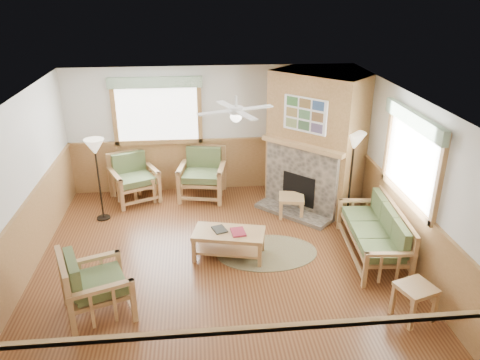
{
  "coord_description": "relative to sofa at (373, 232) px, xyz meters",
  "views": [
    {
      "loc": [
        -0.32,
        -6.59,
        4.31
      ],
      "look_at": [
        0.4,
        0.7,
        1.15
      ],
      "focal_mm": 35.0,
      "sensor_mm": 36.0,
      "label": 1
    }
  ],
  "objects": [
    {
      "name": "wainscot",
      "position": [
        -2.55,
        0.05,
        0.12
      ],
      "size": [
        6.0,
        6.0,
        1.1
      ],
      "primitive_type": null,
      "color": "olive",
      "rests_on": "floor"
    },
    {
      "name": "floor_lamp_left",
      "position": [
        -4.73,
        1.78,
        0.38
      ],
      "size": [
        0.4,
        0.4,
        1.63
      ],
      "primitive_type": null,
      "rotation": [
        0.0,
        0.0,
        -0.08
      ],
      "color": "black",
      "rests_on": "floor"
    },
    {
      "name": "floor",
      "position": [
        -2.55,
        0.05,
        -0.44
      ],
      "size": [
        6.0,
        6.0,
        0.01
      ],
      "primitive_type": "cube",
      "color": "brown",
      "rests_on": "ground"
    },
    {
      "name": "book_dark",
      "position": [
        -2.54,
        0.26,
        0.06
      ],
      "size": [
        0.28,
        0.32,
        0.03
      ],
      "primitive_type": "cube",
      "rotation": [
        0.0,
        0.0,
        0.33
      ],
      "color": "#262721",
      "rests_on": "coffee_table"
    },
    {
      "name": "book_red",
      "position": [
        -2.24,
        0.14,
        0.06
      ],
      "size": [
        0.25,
        0.32,
        0.03
      ],
      "primitive_type": "cube",
      "rotation": [
        0.0,
        0.0,
        0.12
      ],
      "color": "maroon",
      "rests_on": "coffee_table"
    },
    {
      "name": "wall_left",
      "position": [
        -5.55,
        0.05,
        0.92
      ],
      "size": [
        0.02,
        6.0,
        2.7
      ],
      "primitive_type": "cube",
      "color": "silver",
      "rests_on": "floor"
    },
    {
      "name": "armchair_back_left",
      "position": [
        -4.19,
        2.6,
        0.05
      ],
      "size": [
        1.15,
        1.15,
        0.97
      ],
      "primitive_type": null,
      "rotation": [
        0.0,
        0.0,
        0.43
      ],
      "color": "tan",
      "rests_on": "floor"
    },
    {
      "name": "ceiling",
      "position": [
        -2.55,
        0.05,
        2.27
      ],
      "size": [
        6.0,
        6.0,
        0.01
      ],
      "primitive_type": "cube",
      "color": "white",
      "rests_on": "floor"
    },
    {
      "name": "wall_front",
      "position": [
        -2.55,
        -2.95,
        0.92
      ],
      "size": [
        6.0,
        0.02,
        2.7
      ],
      "primitive_type": "cube",
      "color": "silver",
      "rests_on": "floor"
    },
    {
      "name": "braided_rug",
      "position": [
        -1.74,
        0.23,
        -0.43
      ],
      "size": [
        2.21,
        2.21,
        0.01
      ],
      "primitive_type": "cylinder",
      "rotation": [
        0.0,
        0.0,
        -0.34
      ],
      "color": "brown",
      "rests_on": "floor"
    },
    {
      "name": "armchair_back_right",
      "position": [
        -2.77,
        2.6,
        0.08
      ],
      "size": [
        1.07,
        1.07,
        1.03
      ],
      "primitive_type": null,
      "rotation": [
        0.0,
        0.0,
        -0.18
      ],
      "color": "tan",
      "rests_on": "floor"
    },
    {
      "name": "end_table_sofa",
      "position": [
        0.0,
        -1.61,
        -0.17
      ],
      "size": [
        0.58,
        0.57,
        0.52
      ],
      "primitive_type": null,
      "rotation": [
        0.0,
        0.0,
        0.32
      ],
      "color": "tan",
      "rests_on": "floor"
    },
    {
      "name": "window_back",
      "position": [
        -3.65,
        3.01,
        2.1
      ],
      "size": [
        1.9,
        0.16,
        1.5
      ],
      "primitive_type": null,
      "color": "white",
      "rests_on": "wall_back"
    },
    {
      "name": "floor_lamp_right",
      "position": [
        0.0,
        1.3,
        0.45
      ],
      "size": [
        0.46,
        0.46,
        1.76
      ],
      "primitive_type": null,
      "rotation": [
        0.0,
        0.0,
        0.16
      ],
      "color": "black",
      "rests_on": "floor"
    },
    {
      "name": "footstool",
      "position": [
        -1.06,
        1.54,
        -0.22
      ],
      "size": [
        0.56,
        0.56,
        0.42
      ],
      "primitive_type": null,
      "rotation": [
        0.0,
        0.0,
        -0.18
      ],
      "color": "tan",
      "rests_on": "floor"
    },
    {
      "name": "wall_right",
      "position": [
        0.45,
        0.05,
        0.92
      ],
      "size": [
        0.02,
        6.0,
        2.7
      ],
      "primitive_type": "cube",
      "color": "silver",
      "rests_on": "floor"
    },
    {
      "name": "fireplace",
      "position": [
        -0.5,
        2.1,
        0.92
      ],
      "size": [
        3.11,
        3.11,
        2.7
      ],
      "primitive_type": null,
      "rotation": [
        0.0,
        0.0,
        -0.79
      ],
      "color": "olive",
      "rests_on": "floor"
    },
    {
      "name": "sofa",
      "position": [
        0.0,
        0.0,
        0.0
      ],
      "size": [
        1.94,
        0.93,
        0.87
      ],
      "primitive_type": null,
      "rotation": [
        0.0,
        0.0,
        -1.65
      ],
      "color": "tan",
      "rests_on": "floor"
    },
    {
      "name": "end_table_chairs",
      "position": [
        -3.95,
        2.6,
        -0.17
      ],
      "size": [
        0.52,
        0.5,
        0.53
      ],
      "primitive_type": null,
      "rotation": [
        0.0,
        0.0,
        -0.11
      ],
      "color": "tan",
      "rests_on": "floor"
    },
    {
      "name": "wall_back",
      "position": [
        -2.55,
        3.05,
        0.92
      ],
      "size": [
        6.0,
        0.02,
        2.7
      ],
      "primitive_type": "cube",
      "color": "silver",
      "rests_on": "floor"
    },
    {
      "name": "armchair_left",
      "position": [
        -4.3,
        -1.08,
        0.05
      ],
      "size": [
        1.11,
        1.11,
        0.97
      ],
      "primitive_type": null,
      "rotation": [
        0.0,
        0.0,
        1.94
      ],
      "color": "tan",
      "rests_on": "floor"
    },
    {
      "name": "ceiling_fan",
      "position": [
        -2.25,
        0.35,
        2.23
      ],
      "size": [
        1.59,
        1.59,
        0.36
      ],
      "primitive_type": null,
      "rotation": [
        0.0,
        0.0,
        0.35
      ],
      "color": "white",
      "rests_on": "ceiling"
    },
    {
      "name": "window_right",
      "position": [
        0.41,
        -0.15,
        2.1
      ],
      "size": [
        0.16,
        1.9,
        1.5
      ],
      "primitive_type": null,
      "color": "white",
      "rests_on": "wall_right"
    },
    {
      "name": "coffee_table",
      "position": [
        -2.39,
        0.19,
        -0.2
      ],
      "size": [
        1.28,
        0.84,
        0.47
      ],
      "primitive_type": null,
      "rotation": [
        0.0,
        0.0,
        -0.23
      ],
      "color": "tan",
      "rests_on": "floor"
    }
  ]
}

